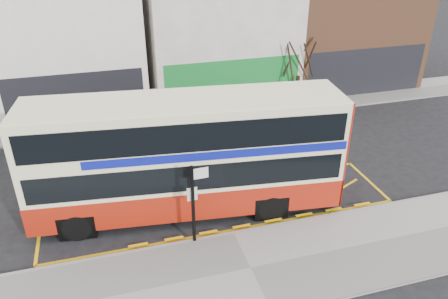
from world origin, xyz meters
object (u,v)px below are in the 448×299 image
object	(u,v)px
bus_stop_post	(194,197)
car_silver	(53,136)
double_decker_bus	(187,155)
car_grey	(147,127)
car_white	(298,110)
street_tree_right	(301,49)

from	to	relation	value
bus_stop_post	car_silver	size ratio (longest dim) A/B	0.83
bus_stop_post	double_decker_bus	bearing A→B (deg)	82.04
car_grey	car_white	bearing A→B (deg)	-104.95
bus_stop_post	street_tree_right	distance (m)	14.23
bus_stop_post	car_white	bearing A→B (deg)	46.08
bus_stop_post	car_silver	world-z (taller)	bus_stop_post
car_white	car_silver	bearing A→B (deg)	95.64
car_silver	car_grey	world-z (taller)	car_silver
car_silver	car_grey	distance (m)	4.74
car_silver	car_grey	xyz separation A→B (m)	(4.74, -0.18, -0.02)
car_grey	street_tree_right	bearing A→B (deg)	-93.69
car_grey	car_white	xyz separation A→B (m)	(8.73, -0.05, 0.02)
car_grey	car_white	size ratio (longest dim) A/B	0.85
double_decker_bus	car_silver	bearing A→B (deg)	134.55
street_tree_right	double_decker_bus	bearing A→B (deg)	-134.70
bus_stop_post	car_silver	bearing A→B (deg)	117.79
bus_stop_post	car_white	xyz separation A→B (m)	(8.14, 9.07, -1.37)
double_decker_bus	car_white	world-z (taller)	double_decker_bus
car_white	double_decker_bus	bearing A→B (deg)	137.71
bus_stop_post	car_silver	xyz separation A→B (m)	(-5.34, 9.30, -1.37)
bus_stop_post	car_grey	distance (m)	9.25
car_silver	car_white	xyz separation A→B (m)	(13.47, -0.23, -0.00)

